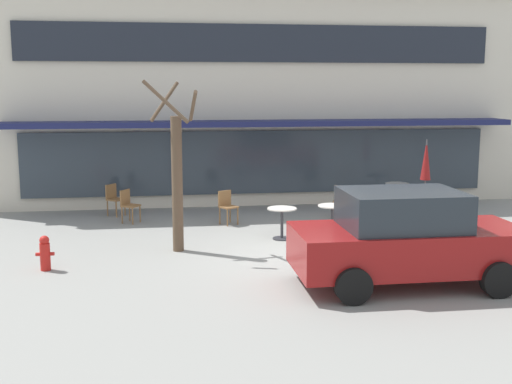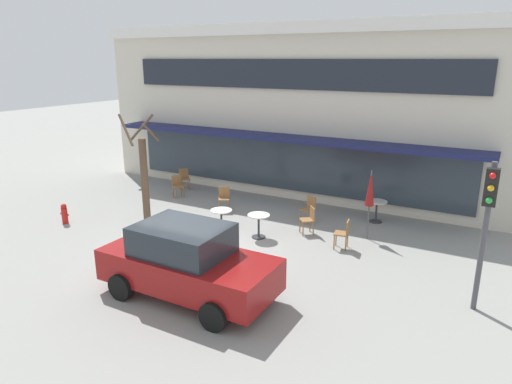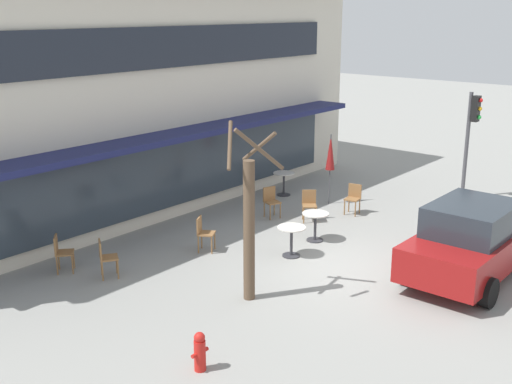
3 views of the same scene
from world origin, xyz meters
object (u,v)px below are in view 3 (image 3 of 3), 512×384
(patio_umbrella_green_folded, at_px, (330,153))
(cafe_chair_0, at_px, (203,231))
(cafe_chair_4, at_px, (61,251))
(street_tree, at_px, (249,222))
(cafe_chair_3, at_px, (271,200))
(cafe_chair_1, at_px, (105,256))
(parked_sedan, at_px, (472,240))
(cafe_chair_5, at_px, (353,197))
(traffic_light_pole, at_px, (471,128))
(cafe_table_streetside, at_px, (315,222))
(cafe_chair_2, at_px, (309,203))
(cafe_table_near_wall, at_px, (291,236))
(cafe_table_by_tree, at_px, (284,180))
(fire_hydrant, at_px, (200,351))

(patio_umbrella_green_folded, distance_m, cafe_chair_0, 5.54)
(cafe_chair_4, bearing_deg, street_tree, -68.21)
(patio_umbrella_green_folded, relative_size, cafe_chair_3, 2.47)
(cafe_chair_1, bearing_deg, parked_sedan, -49.86)
(cafe_chair_5, height_order, traffic_light_pole, traffic_light_pole)
(cafe_table_streetside, xyz_separation_m, cafe_chair_2, (1.25, 1.08, 0.01))
(cafe_chair_0, bearing_deg, street_tree, -117.05)
(cafe_chair_5, distance_m, traffic_light_pole, 4.52)
(cafe_table_near_wall, distance_m, cafe_chair_0, 2.21)
(cafe_table_by_tree, distance_m, fire_hydrant, 10.69)
(cafe_table_streetside, distance_m, traffic_light_pole, 6.72)
(cafe_chair_2, bearing_deg, fire_hydrant, -157.48)
(street_tree, bearing_deg, cafe_table_streetside, 13.98)
(cafe_chair_2, distance_m, cafe_chair_4, 7.07)
(cafe_chair_1, relative_size, cafe_chair_4, 1.00)
(cafe_chair_1, bearing_deg, cafe_table_by_tree, 6.92)
(cafe_chair_0, xyz_separation_m, cafe_chair_2, (3.66, -0.64, 0.00))
(cafe_chair_1, bearing_deg, street_tree, -68.85)
(patio_umbrella_green_folded, distance_m, cafe_chair_2, 2.14)
(patio_umbrella_green_folded, height_order, cafe_chair_2, patio_umbrella_green_folded)
(cafe_table_by_tree, relative_size, cafe_chair_0, 0.85)
(cafe_chair_5, bearing_deg, cafe_chair_2, 155.31)
(cafe_table_by_tree, relative_size, fire_hydrant, 1.08)
(cafe_chair_4, distance_m, fire_hydrant, 5.49)
(cafe_chair_2, xyz_separation_m, fire_hydrant, (-7.67, -3.18, -0.17))
(fire_hydrant, bearing_deg, cafe_chair_4, 79.96)
(cafe_chair_0, distance_m, parked_sedan, 6.38)
(cafe_table_by_tree, height_order, parked_sedan, parked_sedan)
(parked_sedan, bearing_deg, cafe_chair_2, 79.56)
(cafe_chair_2, bearing_deg, traffic_light_pole, -26.88)
(cafe_chair_1, bearing_deg, cafe_chair_3, -1.31)
(patio_umbrella_green_folded, bearing_deg, cafe_table_by_tree, 95.72)
(cafe_chair_1, distance_m, street_tree, 3.62)
(patio_umbrella_green_folded, height_order, cafe_chair_1, patio_umbrella_green_folded)
(cafe_table_streetside, height_order, cafe_table_by_tree, same)
(cafe_chair_4, bearing_deg, cafe_table_near_wall, -39.75)
(traffic_light_pole, distance_m, fire_hydrant, 12.88)
(cafe_chair_3, bearing_deg, patio_umbrella_green_folded, -14.37)
(cafe_chair_2, height_order, traffic_light_pole, traffic_light_pole)
(cafe_chair_2, relative_size, cafe_chair_3, 1.00)
(cafe_table_streetside, height_order, cafe_chair_5, cafe_chair_5)
(cafe_table_near_wall, bearing_deg, patio_umbrella_green_folded, 22.06)
(cafe_table_near_wall, distance_m, cafe_chair_2, 2.83)
(cafe_chair_4, height_order, cafe_chair_5, same)
(cafe_table_streetside, bearing_deg, cafe_chair_3, 69.04)
(cafe_chair_3, bearing_deg, cafe_chair_0, -172.82)
(cafe_chair_2, bearing_deg, cafe_chair_3, 112.63)
(cafe_table_near_wall, relative_size, street_tree, 0.20)
(cafe_table_near_wall, xyz_separation_m, cafe_chair_2, (2.53, 1.26, 0.01))
(cafe_chair_4, xyz_separation_m, fire_hydrant, (-0.96, -5.40, -0.17))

